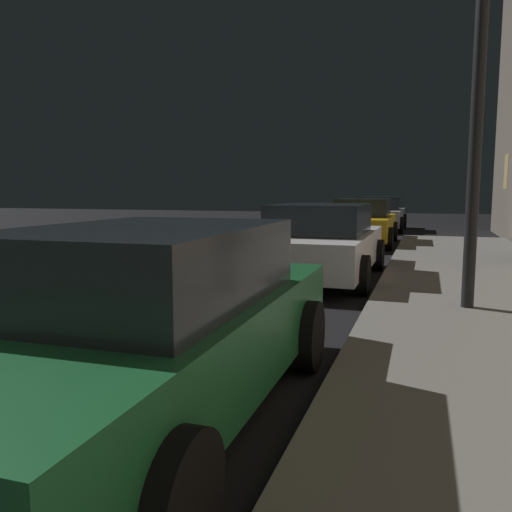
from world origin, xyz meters
name	(u,v)px	position (x,y,z in m)	size (l,w,h in m)	color
car_green	(150,324)	(2.85, 2.59, 0.71)	(2.02, 4.45, 1.43)	#19592D
car_white	(321,242)	(2.85, 9.06, 0.71)	(2.10, 4.49, 1.43)	silver
car_yellow_cab	(363,222)	(2.85, 15.78, 0.70)	(2.00, 4.43, 1.43)	gold
car_silver	(380,213)	(2.85, 22.03, 0.72)	(2.04, 4.54, 1.43)	#B7B7BF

